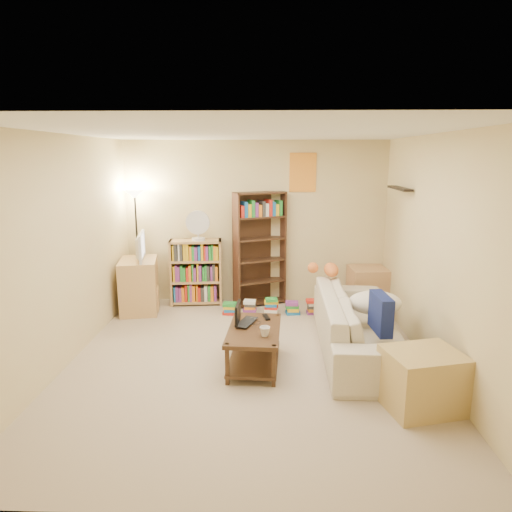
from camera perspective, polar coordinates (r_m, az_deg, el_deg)
name	(u,v)px	position (r m, az deg, el deg)	size (l,w,h in m)	color
room	(248,218)	(4.80, -0.97, 4.72)	(4.50, 4.54, 2.52)	tan
sofa	(360,324)	(5.55, 12.91, -8.25)	(0.95, 2.34, 0.68)	beige
navy_pillow	(381,313)	(5.00, 15.33, -6.92)	(0.45, 0.13, 0.40)	navy
cream_blanket	(375,303)	(5.55, 14.64, -5.67)	(0.62, 0.45, 0.27)	silver
tabby_cat	(328,269)	(6.22, 8.98, -1.66)	(0.53, 0.20, 0.18)	orange
coffee_table	(254,342)	(5.05, -0.23, -10.64)	(0.60, 1.02, 0.44)	#44311A
laptop	(251,323)	(5.09, -0.66, -8.41)	(0.34, 0.42, 0.03)	black
laptop_screen	(238,313)	(5.07, -2.29, -7.11)	(0.01, 0.33, 0.22)	white
mug	(265,332)	(4.77, 1.11, -9.42)	(0.14, 0.14, 0.10)	silver
tv_remote	(266,317)	(5.29, 1.28, -7.65)	(0.06, 0.18, 0.02)	black
tv_stand	(139,285)	(6.97, -14.40, -3.58)	(0.52, 0.73, 0.78)	tan
television	(137,246)	(6.84, -14.67, 1.16)	(0.22, 0.69, 0.40)	black
tall_bookshelf	(260,246)	(6.93, 0.46, 1.23)	(0.82, 0.56, 1.74)	#402318
short_bookshelf	(196,272)	(7.11, -7.50, -2.02)	(0.81, 0.39, 1.01)	tan
desk_fan	(198,225)	(6.91, -7.27, 3.81)	(0.36, 0.20, 0.46)	silver
floor_lamp	(136,213)	(7.14, -14.82, 5.18)	(0.30, 0.30, 1.78)	black
side_table	(367,287)	(7.15, 13.75, -3.83)	(0.54, 0.54, 0.61)	tan
end_cabinet	(422,380)	(4.55, 20.06, -14.38)	(0.65, 0.55, 0.55)	#D8B769
book_stacks	(273,307)	(6.70, 2.16, -6.42)	(1.43, 0.20, 0.24)	red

